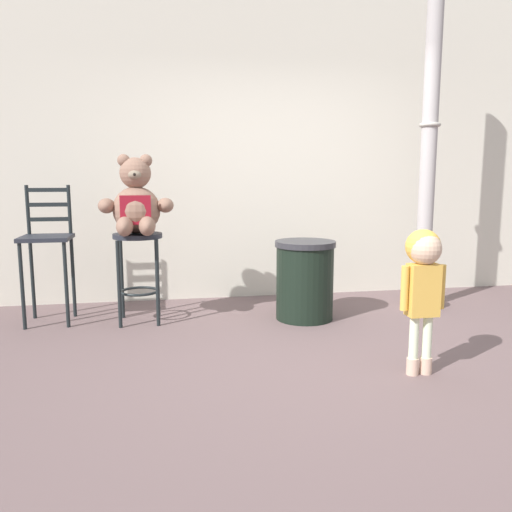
{
  "coord_description": "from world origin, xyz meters",
  "views": [
    {
      "loc": [
        -1.06,
        -3.32,
        1.28
      ],
      "look_at": [
        -0.36,
        0.55,
        0.68
      ],
      "focal_mm": 35.99,
      "sensor_mm": 36.0,
      "label": 1
    }
  ],
  "objects_px": {
    "bar_stool_with_teddy": "(138,258)",
    "child_walking": "(423,270)",
    "trash_bin": "(305,280)",
    "bar_chair_empty": "(47,245)",
    "teddy_bear": "(136,205)",
    "lamppost": "(427,182)"
  },
  "relations": [
    {
      "from": "teddy_bear",
      "to": "bar_stool_with_teddy",
      "type": "bearing_deg",
      "value": 90.0
    },
    {
      "from": "trash_bin",
      "to": "lamppost",
      "type": "distance_m",
      "value": 1.55
    },
    {
      "from": "trash_bin",
      "to": "bar_stool_with_teddy",
      "type": "bearing_deg",
      "value": 173.62
    },
    {
      "from": "child_walking",
      "to": "bar_chair_empty",
      "type": "bearing_deg",
      "value": 66.4
    },
    {
      "from": "bar_stool_with_teddy",
      "to": "teddy_bear",
      "type": "relative_size",
      "value": 1.17
    },
    {
      "from": "teddy_bear",
      "to": "lamppost",
      "type": "xyz_separation_m",
      "value": [
        2.74,
        0.07,
        0.19
      ]
    },
    {
      "from": "teddy_bear",
      "to": "lamppost",
      "type": "height_order",
      "value": "lamppost"
    },
    {
      "from": "child_walking",
      "to": "bar_chair_empty",
      "type": "distance_m",
      "value": 3.15
    },
    {
      "from": "child_walking",
      "to": "trash_bin",
      "type": "distance_m",
      "value": 1.51
    },
    {
      "from": "trash_bin",
      "to": "lamppost",
      "type": "xyz_separation_m",
      "value": [
        1.26,
        0.2,
        0.87
      ]
    },
    {
      "from": "teddy_bear",
      "to": "bar_chair_empty",
      "type": "height_order",
      "value": "teddy_bear"
    },
    {
      "from": "bar_stool_with_teddy",
      "to": "trash_bin",
      "type": "relative_size",
      "value": 1.11
    },
    {
      "from": "teddy_bear",
      "to": "trash_bin",
      "type": "height_order",
      "value": "teddy_bear"
    },
    {
      "from": "child_walking",
      "to": "bar_stool_with_teddy",
      "type": "bearing_deg",
      "value": 59.11
    },
    {
      "from": "bar_stool_with_teddy",
      "to": "teddy_bear",
      "type": "distance_m",
      "value": 0.47
    },
    {
      "from": "bar_stool_with_teddy",
      "to": "trash_bin",
      "type": "bearing_deg",
      "value": -6.38
    },
    {
      "from": "teddy_bear",
      "to": "lamppost",
      "type": "distance_m",
      "value": 2.74
    },
    {
      "from": "bar_stool_with_teddy",
      "to": "child_walking",
      "type": "xyz_separation_m",
      "value": [
        1.85,
        -1.59,
        0.12
      ]
    },
    {
      "from": "trash_bin",
      "to": "bar_chair_empty",
      "type": "distance_m",
      "value": 2.3
    },
    {
      "from": "bar_chair_empty",
      "to": "lamppost",
      "type": "bearing_deg",
      "value": -1.69
    },
    {
      "from": "bar_stool_with_teddy",
      "to": "teddy_bear",
      "type": "height_order",
      "value": "teddy_bear"
    },
    {
      "from": "child_walking",
      "to": "trash_bin",
      "type": "relative_size",
      "value": 1.34
    }
  ]
}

